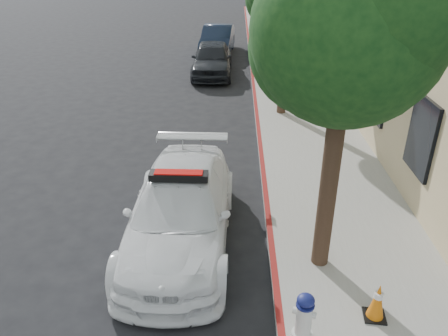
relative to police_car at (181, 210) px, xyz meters
name	(u,v)px	position (x,y,z in m)	size (l,w,h in m)	color
ground	(176,207)	(-0.28, 1.23, -0.71)	(120.00, 120.00, 0.00)	black
sidewalk	(289,82)	(3.32, 11.23, -0.63)	(3.20, 50.00, 0.15)	gray
curb_strip	(253,82)	(1.78, 11.23, -0.63)	(0.12, 50.00, 0.15)	maroon
tree_near	(351,29)	(2.64, -0.79, 3.57)	(2.92, 2.82, 5.62)	black
police_car	(181,210)	(0.00, 0.00, 0.00)	(2.05, 4.89, 1.56)	white
parked_car_mid	(212,59)	(-0.05, 12.53, 0.03)	(1.74, 4.34, 1.48)	black
parked_car_far	(218,40)	(0.02, 16.92, 0.03)	(1.55, 4.45, 1.47)	#141E32
fire_hydrant	(304,318)	(2.07, -2.54, -0.16)	(0.35, 0.32, 0.82)	silver
traffic_cone	(377,301)	(3.25, -2.10, -0.24)	(0.37, 0.37, 0.64)	black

